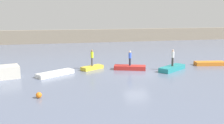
% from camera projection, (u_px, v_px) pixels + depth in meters
% --- Properties ---
extents(ground_plane, '(120.00, 120.00, 0.00)m').
position_uv_depth(ground_plane, '(137.00, 73.00, 26.59)').
color(ground_plane, slate).
extents(embankment_wall, '(80.00, 1.20, 2.77)m').
position_uv_depth(embankment_wall, '(92.00, 36.00, 54.79)').
color(embankment_wall, gray).
rests_on(embankment_wall, ground_plane).
extents(rowboat_white, '(3.91, 3.08, 0.40)m').
position_uv_depth(rowboat_white, '(55.00, 73.00, 25.64)').
color(rowboat_white, white).
rests_on(rowboat_white, ground_plane).
extents(rowboat_yellow, '(2.73, 2.19, 0.38)m').
position_uv_depth(rowboat_yellow, '(92.00, 68.00, 28.40)').
color(rowboat_yellow, gold).
rests_on(rowboat_yellow, ground_plane).
extents(rowboat_red, '(3.65, 2.28, 0.46)m').
position_uv_depth(rowboat_red, '(130.00, 68.00, 28.26)').
color(rowboat_red, red).
rests_on(rowboat_red, ground_plane).
extents(rowboat_teal, '(3.78, 3.09, 0.49)m').
position_uv_depth(rowboat_teal, '(172.00, 68.00, 27.84)').
color(rowboat_teal, teal).
rests_on(rowboat_teal, ground_plane).
extents(rowboat_orange, '(3.75, 1.79, 0.44)m').
position_uv_depth(rowboat_orange, '(210.00, 63.00, 30.65)').
color(rowboat_orange, orange).
rests_on(rowboat_orange, ground_plane).
extents(person_hiviz_shirt, '(0.32, 0.32, 1.83)m').
position_uv_depth(person_hiviz_shirt, '(92.00, 57.00, 28.17)').
color(person_hiviz_shirt, '#4C4C56').
rests_on(person_hiviz_shirt, rowboat_yellow).
extents(person_white_shirt, '(0.32, 0.32, 1.81)m').
position_uv_depth(person_white_shirt, '(173.00, 57.00, 27.61)').
color(person_white_shirt, '#38332D').
rests_on(person_white_shirt, rowboat_teal).
extents(person_blue_shirt, '(0.32, 0.32, 1.65)m').
position_uv_depth(person_blue_shirt, '(130.00, 57.00, 28.04)').
color(person_blue_shirt, '#232838').
rests_on(person_blue_shirt, rowboat_red).
extents(mooring_buoy, '(0.44, 0.44, 0.44)m').
position_uv_depth(mooring_buoy, '(39.00, 95.00, 18.75)').
color(mooring_buoy, orange).
rests_on(mooring_buoy, ground_plane).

